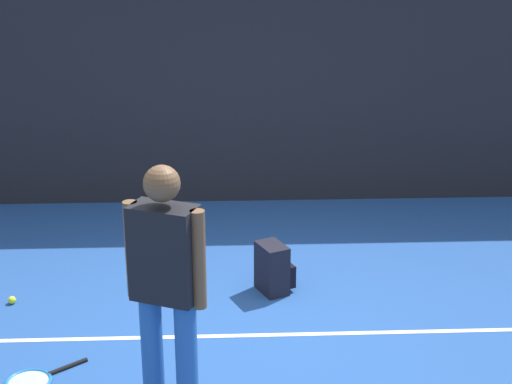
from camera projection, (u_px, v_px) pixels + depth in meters
The scene contains 7 objects.
ground_plane at pixel (258, 327), 5.91m from camera, with size 12.00×12.00×0.00m, color #234C93.
back_fence at pixel (246, 77), 8.26m from camera, with size 10.00×0.10×2.88m, color black.
court_line at pixel (259, 335), 5.80m from camera, with size 9.00×0.05×0.00m, color white.
tennis_player at pixel (166, 281), 4.52m from camera, with size 0.50×0.36×1.70m.
tennis_racket at pixel (32, 380), 5.20m from camera, with size 0.59×0.51×0.03m.
backpack at pixel (274, 269), 6.45m from camera, with size 0.36×0.36×0.44m.
tennis_ball_near_player at pixel (12, 300), 6.28m from camera, with size 0.07×0.07×0.07m, color #CCE033.
Camera 1 is at (-0.24, -5.22, 2.97)m, focal length 52.35 mm.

